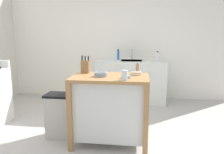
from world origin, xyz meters
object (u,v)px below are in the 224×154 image
Objects in this scene: bowl_ceramic_small at (126,77)px; bowl_ceramic_wide at (136,73)px; sink_faucet at (132,54)px; bottle_dish_soap at (118,55)px; bowl_stoneware_deep at (101,74)px; bottle_hand_soap at (157,56)px; drinking_cup at (124,75)px; knife_block at (85,66)px; trash_bin at (59,115)px; kitchen_island at (110,106)px; pepper_grinder at (137,68)px.

bowl_ceramic_wide is at bearing 62.60° from bowl_ceramic_small.
bottle_dish_soap is at bearing -168.84° from sink_faucet.
bottle_hand_soap is at bearing 66.74° from bowl_stoneware_deep.
bottle_dish_soap is (-0.43, 1.87, 0.06)m from bowl_ceramic_wide.
drinking_cup is at bearing -110.42° from bowl_ceramic_wide.
knife_block reaches higher than bottle_hand_soap.
trash_bin is (-0.94, 0.20, -0.62)m from bowl_ceramic_small.
sink_faucet is 0.97× the size of bottle_dish_soap.
kitchen_island is at bearing -29.02° from knife_block.
pepper_grinder is at bearing -85.53° from sink_faucet.
sink_faucet reaches higher than bowl_stoneware_deep.
bowl_stoneware_deep is at bearing -163.09° from kitchen_island.
bottle_hand_soap is (0.85, 1.98, 0.04)m from bowl_stoneware_deep.
bottle_dish_soap reaches higher than trash_bin.
pepper_grinder reaches higher than kitchen_island.
pepper_grinder is at bearing -76.05° from bottle_dish_soap.
bottle_dish_soap is (-0.29, -0.06, -0.00)m from sink_faucet.
sink_faucet is 1.11× the size of bottle_hand_soap.
bottle_dish_soap is at bearing 71.52° from trash_bin.
knife_block reaches higher than kitchen_island.
bottle_dish_soap reaches higher than bowl_ceramic_small.
bottle_dish_soap is 1.15× the size of bottle_hand_soap.
bowl_stoneware_deep reaches higher than bowl_ceramic_wide.
trash_bin is at bearing -115.35° from sink_faucet.
bottle_hand_soap is (0.83, -0.05, -0.01)m from bottle_dish_soap.
drinking_cup is (-0.01, -0.12, 0.04)m from bowl_ceramic_small.
bowl_ceramic_wide is 0.61× the size of sink_faucet.
bowl_ceramic_wide is at bearing -102.47° from bottle_hand_soap.
bottle_dish_soap is at bearing 176.25° from bottle_hand_soap.
trash_bin is at bearing 168.20° from bowl_ceramic_small.
drinking_cup is 0.53× the size of bottle_dish_soap.
kitchen_island is at bearing 130.86° from drinking_cup.
drinking_cup is at bearing -82.47° from bottle_dish_soap.
trash_bin is at bearing 161.35° from drinking_cup.
pepper_grinder is 1.81m from bottle_dish_soap.
bowl_ceramic_wide is at bearing -86.08° from sink_faucet.
pepper_grinder reaches higher than bowl_ceramic_small.
bowl_ceramic_small is at bearing -28.50° from kitchen_island.
drinking_cup is 0.49m from pepper_grinder.
bowl_stoneware_deep is 0.74× the size of bottle_dish_soap.
knife_block is 1.78× the size of bowl_ceramic_wide.
bottle_dish_soap is (0.64, 1.91, 0.68)m from trash_bin.
pepper_grinder reaches higher than bowl_stoneware_deep.
knife_block reaches higher than bottle_dish_soap.
kitchen_island reaches higher than trash_bin.
bowl_stoneware_deep is 0.47m from bowl_ceramic_wide.
drinking_cup is 0.75× the size of pepper_grinder.
knife_block is 2.06× the size of bowl_ceramic_small.
knife_block reaches higher than bowl_ceramic_wide.
trash_bin is at bearing -177.83° from bowl_ceramic_wide.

